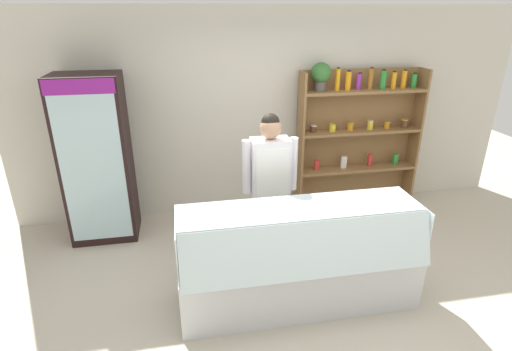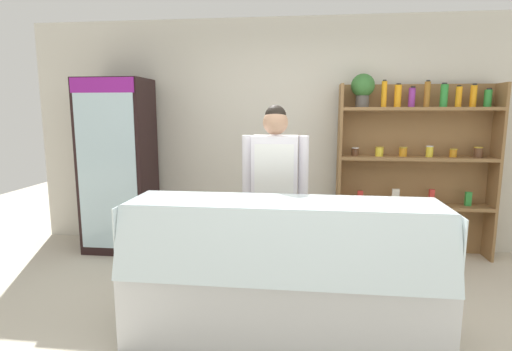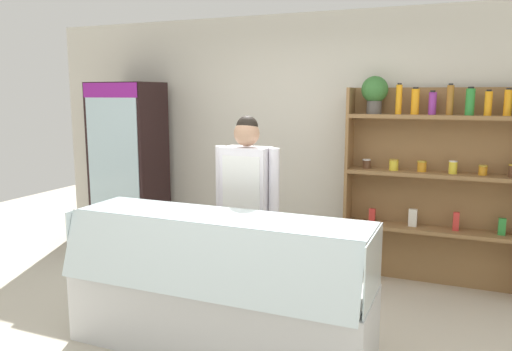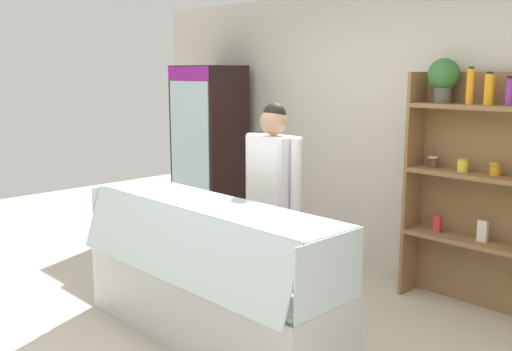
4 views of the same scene
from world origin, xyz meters
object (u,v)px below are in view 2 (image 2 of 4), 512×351
object	(u,v)px
drinks_fridge	(118,166)
shelving_unit	(410,155)
shop_clerk	(275,183)
deli_display_case	(281,296)

from	to	relation	value
drinks_fridge	shelving_unit	size ratio (longest dim) A/B	0.98
shelving_unit	shop_clerk	xyz separation A→B (m)	(-1.42, -1.12, -0.15)
drinks_fridge	deli_display_case	xyz separation A→B (m)	(2.00, -1.66, -0.69)
shop_clerk	drinks_fridge	bearing A→B (deg)	154.96
drinks_fridge	deli_display_case	world-z (taller)	drinks_fridge
shelving_unit	deli_display_case	distance (m)	2.46
drinks_fridge	shelving_unit	bearing A→B (deg)	4.05
drinks_fridge	shop_clerk	xyz separation A→B (m)	(1.89, -0.88, -0.00)
drinks_fridge	shelving_unit	xyz separation A→B (m)	(3.32, 0.24, 0.15)
shelving_unit	shop_clerk	bearing A→B (deg)	-141.86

